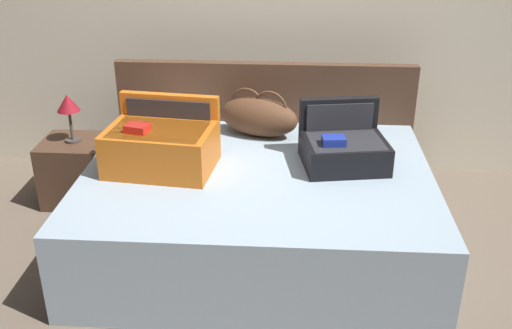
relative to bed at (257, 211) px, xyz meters
The scene contains 9 objects.
ground_plane 0.48m from the bed, 90.00° to the right, with size 12.00×12.00×0.00m, color #6B5B4C.
bed is the anchor object (origin of this frame).
headboard 0.85m from the bed, 90.00° to the left, with size 2.06×0.08×0.94m, color #4C3323.
hard_case_large 0.69m from the bed, behind, with size 0.64×0.50×0.39m.
hard_case_medium 0.64m from the bed, 15.25° to the left, with size 0.54×0.49×0.36m.
duffel_bag 0.68m from the bed, 92.91° to the left, with size 0.58×0.39×0.32m.
pillow_near_headboard 0.96m from the bed, 139.01° to the left, with size 0.48×0.29×0.21m, color white.
nightstand 1.40m from the bed, 157.44° to the left, with size 0.44×0.40×0.45m, color #4C3323.
table_lamp 1.46m from the bed, 157.44° to the left, with size 0.15×0.15×0.33m.
Camera 1 is at (0.20, -2.68, 2.03)m, focal length 41.57 mm.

